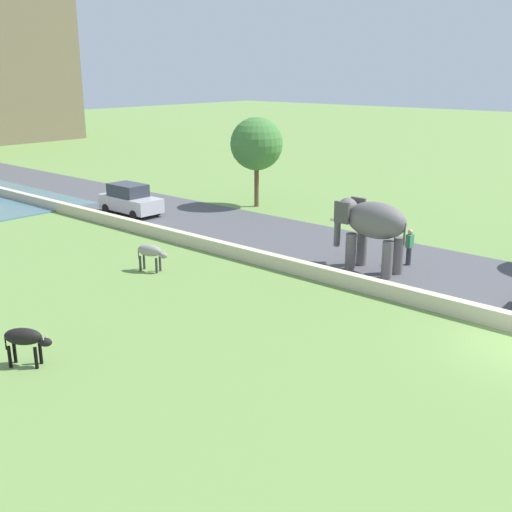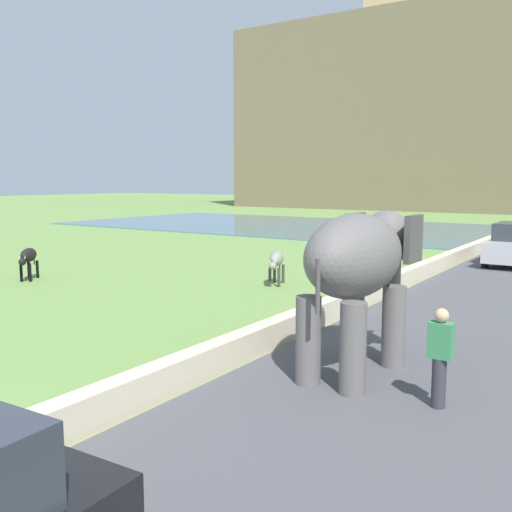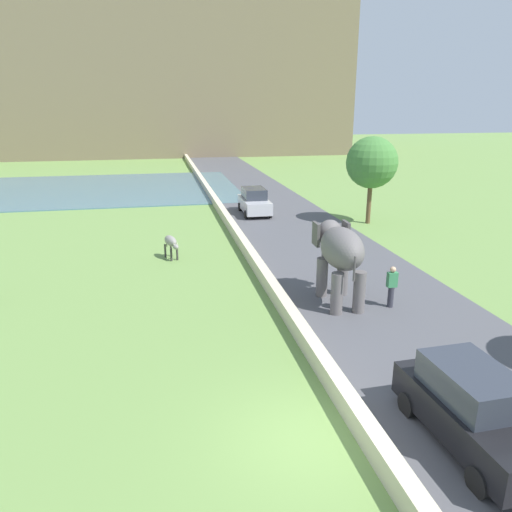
# 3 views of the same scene
# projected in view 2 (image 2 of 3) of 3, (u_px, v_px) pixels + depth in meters

# --- Properties ---
(barrier_wall) EXTENTS (0.40, 110.00, 0.58)m
(barrier_wall) POSITION_uv_depth(u_px,v_px,m) (419.00, 272.00, 20.51)
(barrier_wall) COLOR beige
(barrier_wall) RESTS_ON ground
(lake) EXTENTS (36.00, 18.00, 0.08)m
(lake) POSITION_uv_depth(u_px,v_px,m) (299.00, 226.00, 44.11)
(lake) COLOR slate
(lake) RESTS_ON ground
(hill_distant) EXTENTS (64.00, 28.00, 22.87)m
(hill_distant) POSITION_uv_depth(u_px,v_px,m) (512.00, 115.00, 70.27)
(hill_distant) COLOR #75664C
(hill_distant) RESTS_ON ground
(elephant) EXTENTS (1.47, 3.48, 2.99)m
(elephant) POSITION_uv_depth(u_px,v_px,m) (360.00, 265.00, 10.36)
(elephant) COLOR #605B5B
(elephant) RESTS_ON ground
(person_beside_elephant) EXTENTS (0.36, 0.22, 1.63)m
(person_beside_elephant) POSITION_uv_depth(u_px,v_px,m) (440.00, 357.00, 8.82)
(person_beside_elephant) COLOR #33333D
(person_beside_elephant) RESTS_ON ground
(cow_black) EXTENTS (1.09, 1.32, 1.15)m
(cow_black) POSITION_uv_depth(u_px,v_px,m) (28.00, 257.00, 20.45)
(cow_black) COLOR black
(cow_black) RESTS_ON ground
(cow_grey) EXTENTS (0.79, 1.42, 1.15)m
(cow_grey) POSITION_uv_depth(u_px,v_px,m) (276.00, 261.00, 19.48)
(cow_grey) COLOR gray
(cow_grey) RESTS_ON ground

